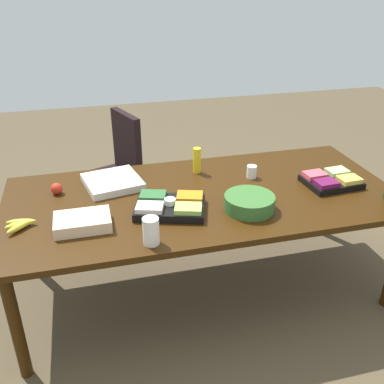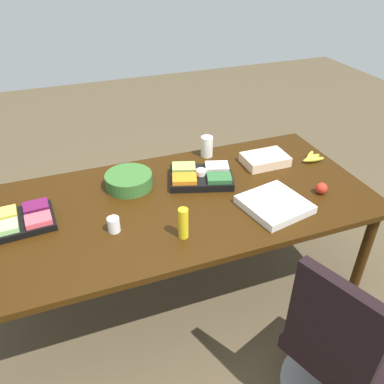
{
  "view_description": "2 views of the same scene",
  "coord_description": "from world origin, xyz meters",
  "px_view_note": "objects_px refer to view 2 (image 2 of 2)",
  "views": [
    {
      "loc": [
        0.71,
        2.47,
        2.11
      ],
      "look_at": [
        0.09,
        0.05,
        0.82
      ],
      "focal_mm": 41.01,
      "sensor_mm": 36.0,
      "label": 1
    },
    {
      "loc": [
        -0.59,
        -1.94,
        2.19
      ],
      "look_at": [
        0.14,
        0.02,
        0.79
      ],
      "focal_mm": 36.38,
      "sensor_mm": 36.0,
      "label": 2
    }
  ],
  "objects_px": {
    "conference_table": "(173,208)",
    "paper_cup": "(114,225)",
    "apple_red": "(322,188)",
    "fruit_platter": "(22,220)",
    "mustard_bottle": "(183,223)",
    "sheet_cake": "(265,160)",
    "banana_bunch": "(312,158)",
    "pizza_box": "(274,204)",
    "office_chair": "(337,356)",
    "salad_bowl": "(129,180)",
    "mayo_jar": "(207,147)",
    "veggie_tray": "(201,176)"
  },
  "relations": [
    {
      "from": "conference_table",
      "to": "paper_cup",
      "type": "height_order",
      "value": "paper_cup"
    },
    {
      "from": "apple_red",
      "to": "fruit_platter",
      "type": "xyz_separation_m",
      "value": [
        -1.83,
        0.33,
        -0.01
      ]
    },
    {
      "from": "conference_table",
      "to": "apple_red",
      "type": "bearing_deg",
      "value": -15.23
    },
    {
      "from": "mustard_bottle",
      "to": "sheet_cake",
      "type": "relative_size",
      "value": 0.59
    },
    {
      "from": "fruit_platter",
      "to": "banana_bunch",
      "type": "height_order",
      "value": "fruit_platter"
    },
    {
      "from": "conference_table",
      "to": "pizza_box",
      "type": "distance_m",
      "value": 0.64
    },
    {
      "from": "office_chair",
      "to": "fruit_platter",
      "type": "height_order",
      "value": "office_chair"
    },
    {
      "from": "salad_bowl",
      "to": "sheet_cake",
      "type": "distance_m",
      "value": 1.01
    },
    {
      "from": "office_chair",
      "to": "apple_red",
      "type": "distance_m",
      "value": 1.02
    },
    {
      "from": "salad_bowl",
      "to": "apple_red",
      "type": "relative_size",
      "value": 4.11
    },
    {
      "from": "mustard_bottle",
      "to": "salad_bowl",
      "type": "bearing_deg",
      "value": 105.5
    },
    {
      "from": "pizza_box",
      "to": "fruit_platter",
      "type": "height_order",
      "value": "fruit_platter"
    },
    {
      "from": "salad_bowl",
      "to": "mayo_jar",
      "type": "relative_size",
      "value": 1.99
    },
    {
      "from": "banana_bunch",
      "to": "mustard_bottle",
      "type": "bearing_deg",
      "value": -157.42
    },
    {
      "from": "pizza_box",
      "to": "paper_cup",
      "type": "distance_m",
      "value": 0.98
    },
    {
      "from": "salad_bowl",
      "to": "veggie_tray",
      "type": "xyz_separation_m",
      "value": [
        0.48,
        -0.1,
        -0.01
      ]
    },
    {
      "from": "salad_bowl",
      "to": "apple_red",
      "type": "bearing_deg",
      "value": -23.99
    },
    {
      "from": "mayo_jar",
      "to": "veggie_tray",
      "type": "distance_m",
      "value": 0.37
    },
    {
      "from": "banana_bunch",
      "to": "mayo_jar",
      "type": "bearing_deg",
      "value": 153.95
    },
    {
      "from": "fruit_platter",
      "to": "conference_table",
      "type": "bearing_deg",
      "value": -4.65
    },
    {
      "from": "banana_bunch",
      "to": "paper_cup",
      "type": "bearing_deg",
      "value": -168.67
    },
    {
      "from": "office_chair",
      "to": "veggie_tray",
      "type": "distance_m",
      "value": 1.34
    },
    {
      "from": "mustard_bottle",
      "to": "apple_red",
      "type": "xyz_separation_m",
      "value": [
        0.99,
        0.1,
        -0.06
      ]
    },
    {
      "from": "apple_red",
      "to": "office_chair",
      "type": "bearing_deg",
      "value": -116.44
    },
    {
      "from": "conference_table",
      "to": "salad_bowl",
      "type": "relative_size",
      "value": 8.23
    },
    {
      "from": "paper_cup",
      "to": "office_chair",
      "type": "bearing_deg",
      "value": -44.78
    },
    {
      "from": "office_chair",
      "to": "pizza_box",
      "type": "height_order",
      "value": "office_chair"
    },
    {
      "from": "paper_cup",
      "to": "veggie_tray",
      "type": "relative_size",
      "value": 0.18
    },
    {
      "from": "office_chair",
      "to": "salad_bowl",
      "type": "bearing_deg",
      "value": 118.79
    },
    {
      "from": "mustard_bottle",
      "to": "pizza_box",
      "type": "height_order",
      "value": "mustard_bottle"
    },
    {
      "from": "veggie_tray",
      "to": "sheet_cake",
      "type": "height_order",
      "value": "veggie_tray"
    },
    {
      "from": "apple_red",
      "to": "veggie_tray",
      "type": "xyz_separation_m",
      "value": [
        -0.68,
        0.42,
        -0.0
      ]
    },
    {
      "from": "mustard_bottle",
      "to": "veggie_tray",
      "type": "xyz_separation_m",
      "value": [
        0.31,
        0.52,
        -0.06
      ]
    },
    {
      "from": "apple_red",
      "to": "mayo_jar",
      "type": "xyz_separation_m",
      "value": [
        -0.51,
        0.74,
        0.04
      ]
    },
    {
      "from": "mustard_bottle",
      "to": "paper_cup",
      "type": "bearing_deg",
      "value": 152.55
    },
    {
      "from": "sheet_cake",
      "to": "salad_bowl",
      "type": "bearing_deg",
      "value": 177.62
    },
    {
      "from": "office_chair",
      "to": "paper_cup",
      "type": "bearing_deg",
      "value": 135.22
    },
    {
      "from": "apple_red",
      "to": "banana_bunch",
      "type": "height_order",
      "value": "apple_red"
    },
    {
      "from": "mustard_bottle",
      "to": "fruit_platter",
      "type": "xyz_separation_m",
      "value": [
        -0.85,
        0.43,
        -0.06
      ]
    },
    {
      "from": "paper_cup",
      "to": "sheet_cake",
      "type": "height_order",
      "value": "paper_cup"
    },
    {
      "from": "office_chair",
      "to": "mustard_bottle",
      "type": "distance_m",
      "value": 1.05
    },
    {
      "from": "salad_bowl",
      "to": "sheet_cake",
      "type": "bearing_deg",
      "value": -2.38
    },
    {
      "from": "apple_red",
      "to": "paper_cup",
      "type": "xyz_separation_m",
      "value": [
        -1.34,
        0.08,
        0.01
      ]
    },
    {
      "from": "office_chair",
      "to": "banana_bunch",
      "type": "bearing_deg",
      "value": 63.47
    },
    {
      "from": "pizza_box",
      "to": "paper_cup",
      "type": "height_order",
      "value": "paper_cup"
    },
    {
      "from": "office_chair",
      "to": "apple_red",
      "type": "relative_size",
      "value": 13.31
    },
    {
      "from": "fruit_platter",
      "to": "banana_bunch",
      "type": "relative_size",
      "value": 2.16
    },
    {
      "from": "salad_bowl",
      "to": "banana_bunch",
      "type": "xyz_separation_m",
      "value": [
        1.35,
        -0.12,
        -0.02
      ]
    },
    {
      "from": "fruit_platter",
      "to": "banana_bunch",
      "type": "xyz_separation_m",
      "value": [
        2.03,
        0.06,
        -0.01
      ]
    },
    {
      "from": "veggie_tray",
      "to": "sheet_cake",
      "type": "distance_m",
      "value": 0.53
    }
  ]
}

